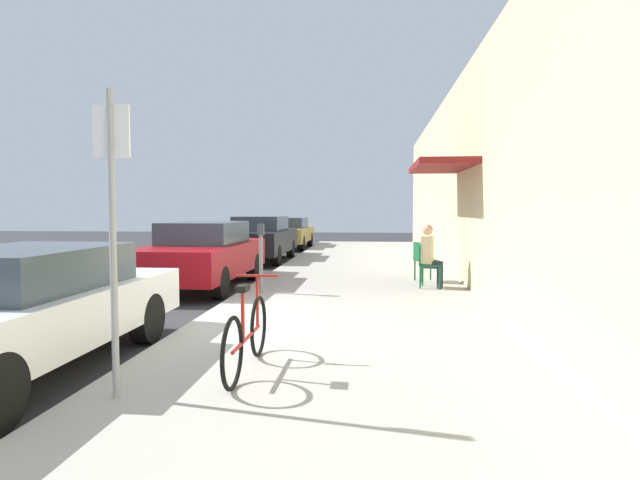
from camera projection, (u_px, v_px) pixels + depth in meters
The scene contains 13 objects.
ground_plane at pixel (193, 328), 7.43m from camera, with size 60.00×60.00×0.00m, color #2D2D30.
sidewalk_slab at pixel (354, 302), 9.18m from camera, with size 4.50×32.00×0.12m, color #9E9B93.
building_facade at pixel (494, 172), 8.81m from camera, with size 1.40×32.00×4.71m.
parked_car_0 at pixel (17, 308), 5.34m from camera, with size 1.80×4.40×1.31m.
parked_car_1 at pixel (203, 254), 11.19m from camera, with size 1.80×4.40×1.44m.
parked_car_2 at pixel (260, 238), 16.85m from camera, with size 1.80×4.40×1.48m.
parked_car_3 at pixel (288, 232), 22.33m from camera, with size 1.80×4.40×1.34m.
parking_meter at pixel (261, 253), 9.81m from camera, with size 0.12×0.10×1.32m.
street_sign at pixel (113, 219), 4.31m from camera, with size 0.32×0.06×2.60m.
bicycle_0 at pixel (247, 335), 5.07m from camera, with size 0.46×1.71×0.90m.
cafe_chair_0 at pixel (427, 263), 10.46m from camera, with size 0.52×0.52×0.87m.
seated_patron_0 at pixel (430, 254), 10.43m from camera, with size 0.49×0.43×1.29m.
cafe_chair_1 at pixel (423, 259), 11.34m from camera, with size 0.55×0.55×0.87m.
Camera 1 is at (2.58, -7.11, 1.73)m, focal length 28.86 mm.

